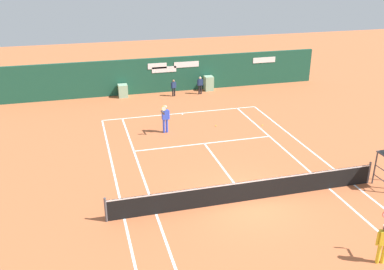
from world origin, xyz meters
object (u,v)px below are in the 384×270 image
(ball_kid_left_post, at_px, (174,87))
(tennis_ball_near_service_line, at_px, (262,125))
(player_on_baseline, at_px, (165,117))
(ball_kid_centre_post, at_px, (200,84))
(tennis_ball_mid_court, at_px, (216,126))
(player_near_side, at_px, (384,240))

(ball_kid_left_post, xyz_separation_m, tennis_ball_near_service_line, (3.94, -7.51, -0.71))
(player_on_baseline, distance_m, ball_kid_centre_post, 8.20)
(ball_kid_left_post, relative_size, tennis_ball_mid_court, 18.92)
(ball_kid_left_post, relative_size, tennis_ball_near_service_line, 18.92)
(player_near_side, distance_m, ball_kid_left_post, 20.76)
(player_on_baseline, xyz_separation_m, ball_kid_left_post, (2.13, 7.04, -0.26))
(player_near_side, relative_size, ball_kid_centre_post, 1.28)
(tennis_ball_near_service_line, bearing_deg, player_on_baseline, 175.52)
(tennis_ball_mid_court, bearing_deg, tennis_ball_near_service_line, -13.01)
(player_on_baseline, distance_m, player_near_side, 14.34)
(tennis_ball_near_service_line, bearing_deg, ball_kid_centre_post, 103.91)
(player_on_baseline, bearing_deg, ball_kid_centre_post, -125.97)
(player_on_baseline, height_order, tennis_ball_near_service_line, player_on_baseline)
(player_near_side, xyz_separation_m, ball_kid_centre_post, (-0.42, 20.61, -0.13))
(tennis_ball_near_service_line, bearing_deg, ball_kid_left_post, 117.69)
(ball_kid_left_post, relative_size, ball_kid_centre_post, 0.93)
(player_near_side, xyz_separation_m, tennis_ball_mid_court, (-1.40, 13.76, -0.89))
(player_near_side, relative_size, tennis_ball_near_service_line, 25.97)
(player_near_side, relative_size, ball_kid_left_post, 1.37)
(player_on_baseline, xyz_separation_m, tennis_ball_mid_court, (3.23, 0.18, -0.97))
(ball_kid_left_post, height_order, tennis_ball_near_service_line, ball_kid_left_post)
(ball_kid_centre_post, relative_size, tennis_ball_near_service_line, 20.23)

